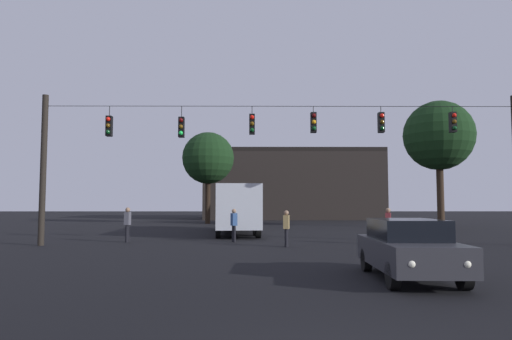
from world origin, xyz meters
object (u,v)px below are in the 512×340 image
Objects in this scene: city_bus at (236,204)px; pedestrian_crossing_left at (234,223)px; tree_left_silhouette at (208,158)px; pedestrian_near_bus at (127,222)px; tree_behind_building at (439,136)px; car_near_right at (408,248)px; pedestrian_crossing_center at (286,226)px; pedestrian_crossing_right at (388,224)px.

city_bus is 6.73× the size of pedestrian_crossing_left.
pedestrian_near_bus is at bearing -95.25° from tree_left_silhouette.
pedestrian_near_bus is 25.93m from tree_behind_building.
pedestrian_crossing_left reaches higher than car_near_right.
pedestrian_crossing_left is 1.02× the size of pedestrian_crossing_center.
city_bus is at bearing 132.37° from pedestrian_crossing_right.
tree_behind_building is at bearing 22.83° from city_bus.
pedestrian_crossing_left is 21.94m from tree_left_silhouette.
pedestrian_crossing_right is at bearing -11.34° from pedestrian_crossing_left.
pedestrian_near_bus is 0.17× the size of tree_behind_building.
pedestrian_crossing_right is at bearing -47.63° from city_bus.
tree_left_silhouette is (-8.30, 32.44, 5.45)m from car_near_right.
tree_behind_building is at bearing 32.62° from pedestrian_near_bus.
tree_left_silhouette is at bearing 84.75° from pedestrian_near_bus.
car_near_right is 2.65× the size of pedestrian_crossing_left.
city_bus is at bearing 105.60° from pedestrian_crossing_center.
pedestrian_crossing_left is 0.19× the size of tree_left_silhouette.
tree_left_silhouette is (-5.81, 23.61, 5.34)m from pedestrian_crossing_center.
city_bus is 18.23m from tree_behind_building.
pedestrian_crossing_left is at bearing 168.66° from pedestrian_crossing_right.
car_near_right is 10.23m from pedestrian_crossing_right.
city_bus is at bearing 91.37° from pedestrian_crossing_left.
pedestrian_near_bus is 0.20× the size of tree_left_silhouette.
car_near_right is at bearing -113.71° from tree_behind_building.
pedestrian_near_bus is (-12.63, 1.40, 0.01)m from pedestrian_crossing_right.
pedestrian_crossing_left is at bearing 113.38° from car_near_right.
tree_left_silhouette is 0.86× the size of tree_behind_building.
pedestrian_crossing_right is (7.48, -8.20, -0.89)m from city_bus.
city_bus reaches higher than pedestrian_near_bus.
tree_behind_building is (8.55, 14.95, 6.36)m from pedestrian_crossing_right.
tree_left_silhouette is at bearing 115.42° from pedestrian_crossing_right.
pedestrian_crossing_left is (0.16, -6.73, -0.93)m from city_bus.
pedestrian_near_bus is at bearing 132.07° from car_near_right.
city_bus is 6.46× the size of pedestrian_near_bus.
pedestrian_crossing_center is 0.94× the size of pedestrian_crossing_right.
tree_behind_building is (10.93, 24.90, 6.53)m from car_near_right.
city_bus is 18.88m from car_near_right.
pedestrian_crossing_center is 5.01m from pedestrian_crossing_right.
pedestrian_crossing_right reaches higher than pedestrian_crossing_left.
tree_left_silhouette is at bearing 158.60° from tree_behind_building.
city_bus is 15.28m from tree_left_silhouette.
pedestrian_near_bus is (-10.24, 11.35, 0.19)m from car_near_right.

